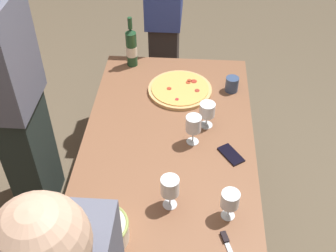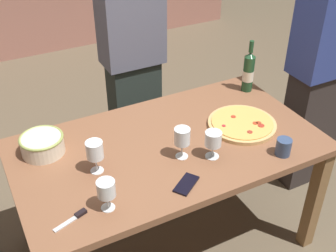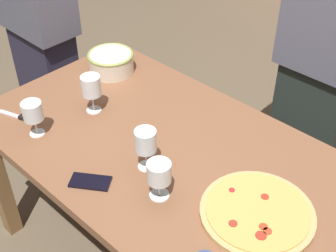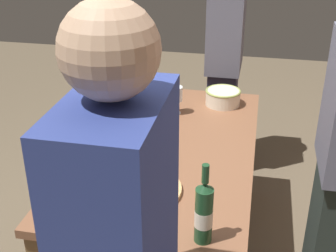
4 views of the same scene
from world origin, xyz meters
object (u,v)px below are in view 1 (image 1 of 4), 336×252
Objects in this scene: wine_bottle at (131,47)px; cup_amber at (232,84)px; dining_table at (168,155)px; wine_glass_near_pizza at (170,188)px; wine_glass_far_right at (230,201)px; pizza_knife at (227,244)px; wine_glass_by_bottle at (193,125)px; cell_phone at (231,155)px; person_guest_left at (164,14)px; person_host at (14,100)px; serving_bowl at (103,230)px; pizza at (180,89)px; wine_glass_far_left at (207,111)px.

cup_amber is (-0.23, -0.63, -0.08)m from wine_bottle.
wine_glass_near_pizza reaches higher than dining_table.
wine_glass_far_right is (-0.04, -0.26, -0.01)m from wine_glass_near_pizza.
dining_table is 0.57m from wine_glass_far_right.
pizza_knife is (-1.07, 0.06, -0.04)m from cup_amber.
cell_phone is (-0.08, -0.20, -0.11)m from wine_glass_by_bottle.
pizza_knife is 1.80m from person_guest_left.
person_host is (0.18, 0.86, 0.19)m from dining_table.
person_guest_left is (1.23, 0.43, 0.13)m from cell_phone.
wine_bottle is (1.30, 0.05, 0.08)m from serving_bowl.
dining_table is 0.65m from serving_bowl.
wine_glass_near_pizza reaches higher than wine_glass_far_right.
wine_glass_far_left reaches higher than pizza.
wine_glass_near_pizza is (-0.40, -0.04, 0.21)m from dining_table.
wine_glass_by_bottle is (-0.43, -0.09, 0.10)m from pizza.
pizza_knife is 0.09× the size of person_guest_left.
person_guest_left reaches higher than serving_bowl.
wine_glass_near_pizza is 0.93m from cup_amber.
wine_glass_far_right is at bearing -146.57° from dining_table.
wine_glass_by_bottle is at bearing -149.65° from wine_bottle.
person_guest_left is at bearing -21.26° from wine_bottle.
serving_bowl reaches higher than dining_table.
person_host is at bearing 88.44° from wine_glass_far_left.
wine_bottle is at bearing 2.25° from serving_bowl.
cell_phone is (-0.78, -0.60, -0.12)m from wine_bottle.
wine_glass_far_left is at bearing -16.25° from wine_glass_near_pizza.
pizza is 0.43m from wine_bottle.
wine_glass_far_right is at bearing -164.04° from pizza.
cup_amber is at bearing -19.41° from wine_glass_near_pizza.
dining_table is at bearing 126.62° from wine_glass_far_left.
person_guest_left is at bearing 33.57° from cup_amber.
serving_bowl is 0.71m from wine_glass_by_bottle.
person_host reaches higher than pizza_knife.
person_guest_left is (1.01, 0.30, 0.03)m from wine_glass_far_left.
cell_phone is (-0.07, -0.32, 0.10)m from dining_table.
wine_glass_far_left reaches higher than cell_phone.
pizza is 0.23× the size of person_host.
pizza_knife is at bearing -126.99° from wine_glass_near_pizza.
wine_glass_near_pizza is at bearing -54.36° from serving_bowl.
dining_table is 4.22× the size of pizza.
cell_phone is (-0.22, -0.13, -0.10)m from wine_glass_far_left.
person_guest_left reaches higher than wine_glass_near_pizza.
person_host is (-0.53, 0.58, -0.03)m from wine_bottle.
person_guest_left is (1.56, 0.14, 0.02)m from wine_glass_near_pizza.
cell_phone is (0.52, -0.55, -0.05)m from serving_bowl.
cell_phone is at bearing 14.02° from person_guest_left.
cup_amber is at bearing -3.19° from wine_glass_far_right.
dining_table is 0.60m from cup_amber.
wine_glass_far_right is at bearing -170.69° from wine_glass_far_left.
wine_glass_far_right is 1.04× the size of cell_phone.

